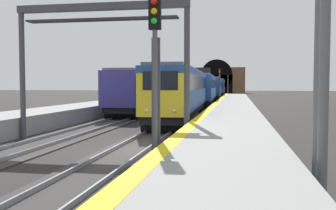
{
  "coord_description": "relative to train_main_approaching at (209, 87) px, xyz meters",
  "views": [
    {
      "loc": [
        -15.93,
        -4.34,
        2.81
      ],
      "look_at": [
        10.82,
        0.49,
        1.35
      ],
      "focal_mm": 41.1,
      "sensor_mm": 36.0,
      "label": 1
    }
  ],
  "objects": [
    {
      "name": "ground_plane",
      "position": [
        -43.7,
        0.0,
        -2.34
      ],
      "size": [
        320.0,
        320.0,
        0.0
      ],
      "primitive_type": "plane",
      "color": "#282623"
    },
    {
      "name": "platform_right",
      "position": [
        -43.7,
        -3.97,
        -1.8
      ],
      "size": [
        112.0,
        3.61,
        1.08
      ],
      "primitive_type": "cube",
      "color": "gray",
      "rests_on": "ground_plane"
    },
    {
      "name": "platform_right_edge_strip",
      "position": [
        -43.7,
        -2.42,
        -1.26
      ],
      "size": [
        112.0,
        0.5,
        0.01
      ],
      "primitive_type": "cube",
      "color": "yellow",
      "rests_on": "platform_right"
    },
    {
      "name": "track_main_line",
      "position": [
        -43.7,
        0.0,
        -2.3
      ],
      "size": [
        160.0,
        2.64,
        0.21
      ],
      "color": "#383533",
      "rests_on": "ground_plane"
    },
    {
      "name": "track_adjacent_line",
      "position": [
        -43.7,
        4.62,
        -2.3
      ],
      "size": [
        160.0,
        2.84,
        0.21
      ],
      "color": "#383533",
      "rests_on": "ground_plane"
    },
    {
      "name": "train_main_approaching",
      "position": [
        0.0,
        0.0,
        0.0
      ],
      "size": [
        79.81,
        3.29,
        4.94
      ],
      "rotation": [
        0.0,
        0.0,
        3.17
      ],
      "color": "#264C99",
      "rests_on": "ground_plane"
    },
    {
      "name": "train_adjacent_platform",
      "position": [
        -0.46,
        4.62,
        -0.0
      ],
      "size": [
        62.13,
        3.05,
        4.99
      ],
      "rotation": [
        0.0,
        0.0,
        -0.01
      ],
      "color": "navy",
      "rests_on": "ground_plane"
    },
    {
      "name": "railway_signal_near",
      "position": [
        -47.71,
        -1.77,
        1.02
      ],
      "size": [
        0.39,
        0.38,
        5.58
      ],
      "rotation": [
        0.0,
        0.0,
        3.14
      ],
      "color": "#4C4C54",
      "rests_on": "ground_plane"
    },
    {
      "name": "railway_signal_mid",
      "position": [
        -2.9,
        -1.77,
        0.67
      ],
      "size": [
        0.39,
        0.38,
        5.13
      ],
      "rotation": [
        0.0,
        0.0,
        3.14
      ],
      "color": "#4C4C54",
      "rests_on": "ground_plane"
    },
    {
      "name": "railway_signal_far",
      "position": [
        47.15,
        -1.77,
        0.84
      ],
      "size": [
        0.39,
        0.38,
        5.45
      ],
      "rotation": [
        0.0,
        0.0,
        3.14
      ],
      "color": "#4C4C54",
      "rests_on": "ground_plane"
    },
    {
      "name": "overhead_signal_gantry",
      "position": [
        -41.43,
        2.31,
        2.83
      ],
      "size": [
        0.7,
        8.83,
        6.8
      ],
      "color": "#3F3F47",
      "rests_on": "ground_plane"
    },
    {
      "name": "tunnel_portal",
      "position": [
        67.0,
        2.31,
        1.85
      ],
      "size": [
        2.77,
        18.17,
        10.92
      ],
      "color": "brown",
      "rests_on": "ground_plane"
    },
    {
      "name": "catenary_mast_near",
      "position": [
        -50.89,
        -6.14,
        1.49
      ],
      "size": [
        0.22,
        2.02,
        7.46
      ],
      "color": "#595B60",
      "rests_on": "ground_plane"
    },
    {
      "name": "catenary_mast_far",
      "position": [
        -50.32,
        -6.15,
        1.63
      ],
      "size": [
        0.22,
        1.84,
        7.75
      ],
      "color": "#595B60",
      "rests_on": "ground_plane"
    }
  ]
}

